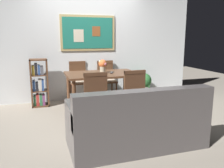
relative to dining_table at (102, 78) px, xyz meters
The scene contains 12 objects.
ground_plane 0.76m from the dining_table, 100.74° to the right, with size 12.00×12.00×0.00m, color gray.
wall_back_with_painting 1.18m from the dining_table, 94.25° to the left, with size 5.20×0.14×2.60m.
dining_table is the anchor object (origin of this frame).
dining_chair_near_right 0.86m from the dining_table, 67.06° to the right, with size 0.40×0.41×0.91m.
dining_chair_far_left 0.90m from the dining_table, 113.24° to the left, with size 0.40×0.41×0.91m.
dining_chair_near_left 0.90m from the dining_table, 113.86° to the right, with size 0.40×0.41×0.91m.
dining_chair_far_right 0.82m from the dining_table, 68.02° to the left, with size 0.40×0.41×0.91m.
leather_couch 1.80m from the dining_table, 90.30° to the right, with size 1.80×0.84×0.84m.
bookshelf 1.38m from the dining_table, 153.17° to the left, with size 0.36×0.28×1.01m.
potted_ivy 1.49m from the dining_table, 29.08° to the left, with size 0.36×0.36×0.58m.
flower_vase 0.26m from the dining_table, 19.10° to the left, with size 0.18×0.17×0.27m.
tv_remote 0.22m from the dining_table, 18.14° to the right, with size 0.11×0.16×0.02m.
Camera 1 is at (-1.16, -4.11, 1.46)m, focal length 37.61 mm.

